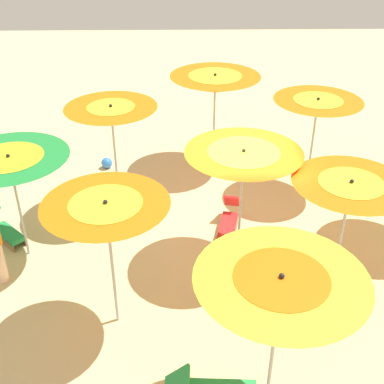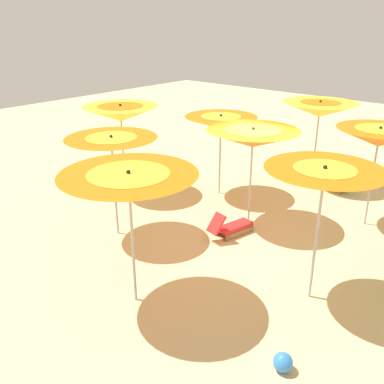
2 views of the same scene
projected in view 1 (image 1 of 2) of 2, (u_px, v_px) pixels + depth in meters
name	position (u px, v px, depth m)	size (l,w,h in m)	color
ground	(224.00, 243.00, 10.48)	(36.91, 36.91, 0.04)	beige
beach_umbrella_0	(280.00, 291.00, 5.95)	(2.11, 2.11, 2.52)	#B2B2B7
beach_umbrella_1	(350.00, 191.00, 8.24)	(1.98, 1.98, 2.30)	#B2B2B7
beach_umbrella_3	(107.00, 214.00, 7.45)	(1.95, 1.95, 2.45)	#B2B2B7
beach_umbrella_4	(243.00, 161.00, 9.02)	(2.16, 2.16, 2.40)	#B2B2B7
beach_umbrella_5	(317.00, 106.00, 11.21)	(2.01, 2.01, 2.38)	#B2B2B7
beach_umbrella_6	(10.00, 166.00, 9.10)	(2.21, 2.21, 2.27)	#B2B2B7
beach_umbrella_7	(111.00, 115.00, 10.48)	(1.97, 1.97, 2.53)	#B2B2B7
beach_umbrella_8	(215.00, 84.00, 12.38)	(2.27, 2.27, 2.48)	#B2B2B7
lounger_1	(229.00, 221.00, 10.76)	(0.59, 1.23, 0.65)	olive
lounger_2	(6.00, 230.00, 10.48)	(1.10, 1.08, 0.62)	olive
beach_ball	(107.00, 163.00, 13.19)	(0.29, 0.29, 0.29)	#337FE5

